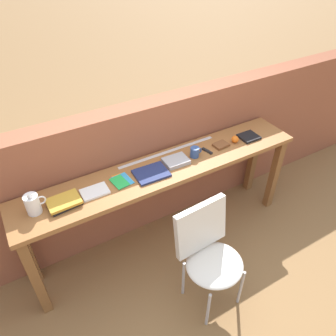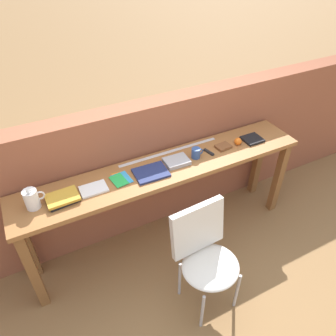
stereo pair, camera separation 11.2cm
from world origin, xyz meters
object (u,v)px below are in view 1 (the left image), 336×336
(chair_white_moulded, at_px, (209,252))
(multitool_folded, at_px, (207,151))
(book_stack_leftmost, at_px, (64,202))
(sports_ball_small, at_px, (235,139))
(pitcher_white, at_px, (33,204))
(book_open_centre, at_px, (151,173))
(pamphlet_pile_colourful, at_px, (121,181))
(leather_journal_brown, at_px, (221,145))
(mug, at_px, (195,152))
(magazine_cycling, at_px, (95,192))
(book_repair_rightmost, at_px, (249,137))

(chair_white_moulded, height_order, multitool_folded, multitool_folded)
(book_stack_leftmost, relative_size, sports_ball_small, 3.57)
(pitcher_white, distance_m, book_open_centre, 0.90)
(pamphlet_pile_colourful, bearing_deg, leather_journal_brown, -0.14)
(mug, bearing_deg, multitool_folded, 1.69)
(mug, xyz_separation_m, sports_ball_small, (0.43, -0.00, -0.01))
(book_open_centre, bearing_deg, mug, 5.64)
(chair_white_moulded, bearing_deg, magazine_cycling, 132.14)
(chair_white_moulded, xyz_separation_m, pitcher_white, (-1.03, 0.68, 0.43))
(book_open_centre, xyz_separation_m, mug, (0.44, 0.03, 0.04))
(book_stack_leftmost, distance_m, book_open_centre, 0.70)
(book_stack_leftmost, xyz_separation_m, leather_journal_brown, (1.42, 0.03, -0.01))
(magazine_cycling, distance_m, multitool_folded, 1.03)
(mug, bearing_deg, pamphlet_pile_colourful, 178.79)
(chair_white_moulded, xyz_separation_m, leather_journal_brown, (0.58, 0.68, 0.37))
(chair_white_moulded, height_order, magazine_cycling, magazine_cycling)
(chair_white_moulded, xyz_separation_m, multitool_folded, (0.43, 0.68, 0.36))
(multitool_folded, bearing_deg, chair_white_moulded, -122.40)
(pamphlet_pile_colourful, distance_m, book_open_centre, 0.24)
(pamphlet_pile_colourful, height_order, book_repair_rightmost, book_repair_rightmost)
(pamphlet_pile_colourful, bearing_deg, book_repair_rightmost, -1.03)
(book_open_centre, xyz_separation_m, sports_ball_small, (0.87, 0.02, 0.02))
(pamphlet_pile_colourful, height_order, sports_ball_small, sports_ball_small)
(chair_white_moulded, xyz_separation_m, sports_ball_small, (0.73, 0.67, 0.39))
(book_open_centre, bearing_deg, book_repair_rightmost, 3.10)
(pitcher_white, bearing_deg, magazine_cycling, -2.06)
(book_stack_leftmost, xyz_separation_m, multitool_folded, (1.26, 0.02, -0.01))
(chair_white_moulded, height_order, book_repair_rightmost, book_repair_rightmost)
(chair_white_moulded, distance_m, book_repair_rightmost, 1.17)
(pitcher_white, xyz_separation_m, book_stack_leftmost, (0.20, -0.03, -0.06))
(multitool_folded, bearing_deg, book_open_centre, -176.87)
(sports_ball_small, bearing_deg, mug, 179.49)
(multitool_folded, bearing_deg, book_stack_leftmost, -179.00)
(pamphlet_pile_colourful, xyz_separation_m, book_repair_rightmost, (1.27, -0.02, 0.01))
(sports_ball_small, bearing_deg, book_stack_leftmost, -179.48)
(pitcher_white, height_order, multitool_folded, pitcher_white)
(magazine_cycling, height_order, book_open_centre, book_open_centre)
(magazine_cycling, relative_size, multitool_folded, 1.84)
(book_stack_leftmost, relative_size, book_repair_rightmost, 1.37)
(book_open_centre, distance_m, sports_ball_small, 0.87)
(mug, distance_m, leather_journal_brown, 0.29)
(book_open_centre, relative_size, leather_journal_brown, 2.04)
(pamphlet_pile_colourful, relative_size, mug, 1.70)
(pitcher_white, xyz_separation_m, book_open_centre, (0.89, -0.04, -0.07))
(book_open_centre, bearing_deg, leather_journal_brown, 5.16)
(pitcher_white, bearing_deg, leather_journal_brown, 0.03)
(book_stack_leftmost, relative_size, leather_journal_brown, 1.82)
(mug, height_order, sports_ball_small, mug)
(book_stack_leftmost, bearing_deg, multitool_folded, 1.00)
(pamphlet_pile_colourful, bearing_deg, sports_ball_small, -0.94)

